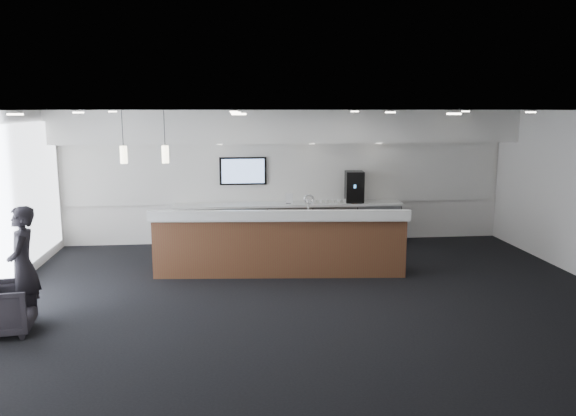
{
  "coord_description": "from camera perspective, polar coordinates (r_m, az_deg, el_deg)",
  "views": [
    {
      "loc": [
        -1.32,
        -8.62,
        3.03
      ],
      "look_at": [
        -0.26,
        1.3,
        1.25
      ],
      "focal_mm": 35.0,
      "sensor_mm": 36.0,
      "label": 1
    }
  ],
  "objects": [
    {
      "name": "pendant_right",
      "position": [
        9.62,
        -16.78,
        5.01
      ],
      "size": [
        0.12,
        0.12,
        0.3
      ],
      "primitive_type": "cylinder",
      "color": "#FFF3C6",
      "rests_on": "ceiling"
    },
    {
      "name": "back_wall",
      "position": [
        12.78,
        -0.1,
        3.21
      ],
      "size": [
        10.0,
        0.02,
        3.0
      ],
      "primitive_type": "cube",
      "color": "white",
      "rests_on": "ground"
    },
    {
      "name": "wall_tv",
      "position": [
        12.61,
        -4.59,
        3.77
      ],
      "size": [
        1.05,
        0.08,
        0.62
      ],
      "color": "black",
      "rests_on": "back_wall"
    },
    {
      "name": "service_counter",
      "position": [
        10.36,
        -0.85,
        -3.61
      ],
      "size": [
        4.69,
        1.19,
        1.49
      ],
      "rotation": [
        0.0,
        0.0,
        -0.09
      ],
      "color": "brown",
      "rests_on": "ground"
    },
    {
      "name": "cup_2",
      "position": [
        12.59,
        5.18,
        0.72
      ],
      "size": [
        0.11,
        0.11,
        0.08
      ],
      "primitive_type": "imported",
      "rotation": [
        0.0,
        0.0,
        1.29
      ],
      "color": "white",
      "rests_on": "back_credenza"
    },
    {
      "name": "alcove_panel",
      "position": [
        12.74,
        -0.09,
        3.64
      ],
      "size": [
        9.8,
        0.06,
        1.4
      ],
      "primitive_type": "cube",
      "color": "silver",
      "rests_on": "back_wall"
    },
    {
      "name": "cup_1",
      "position": [
        12.61,
        5.8,
        0.73
      ],
      "size": [
        0.12,
        0.12,
        0.08
      ],
      "primitive_type": "imported",
      "rotation": [
        0.0,
        0.0,
        0.65
      ],
      "color": "white",
      "rests_on": "back_credenza"
    },
    {
      "name": "cup_0",
      "position": [
        12.64,
        6.42,
        0.74
      ],
      "size": [
        0.09,
        0.09,
        0.08
      ],
      "primitive_type": "imported",
      "color": "white",
      "rests_on": "back_credenza"
    },
    {
      "name": "ceiling_can_lights",
      "position": [
        8.72,
        2.67,
        9.68
      ],
      "size": [
        7.0,
        5.0,
        0.02
      ],
      "primitive_type": null,
      "color": "white",
      "rests_on": "ceiling"
    },
    {
      "name": "cup_3",
      "position": [
        12.56,
        4.55,
        0.71
      ],
      "size": [
        0.11,
        0.11,
        0.08
      ],
      "primitive_type": "imported",
      "rotation": [
        0.0,
        0.0,
        1.94
      ],
      "color": "white",
      "rests_on": "back_credenza"
    },
    {
      "name": "lounge_guest",
      "position": [
        8.78,
        -25.32,
        -5.31
      ],
      "size": [
        0.48,
        0.67,
        1.69
      ],
      "primitive_type": "imported",
      "rotation": [
        0.0,
        0.0,
        -1.44
      ],
      "color": "black",
      "rests_on": "ground"
    },
    {
      "name": "cup_6",
      "position": [
        12.49,
        2.66,
        0.68
      ],
      "size": [
        0.13,
        0.13,
        0.08
      ],
      "primitive_type": "imported",
      "rotation": [
        0.0,
        0.0,
        3.87
      ],
      "color": "white",
      "rests_on": "back_credenza"
    },
    {
      "name": "armchair",
      "position": [
        8.64,
        -26.95,
        -9.12
      ],
      "size": [
        0.86,
        0.84,
        0.7
      ],
      "primitive_type": "imported",
      "rotation": [
        0.0,
        0.0,
        1.71
      ],
      "color": "black",
      "rests_on": "ground"
    },
    {
      "name": "ceiling",
      "position": [
        8.72,
        2.67,
        9.88
      ],
      "size": [
        10.0,
        8.0,
        0.02
      ],
      "primitive_type": "cube",
      "color": "black",
      "rests_on": "back_wall"
    },
    {
      "name": "ground",
      "position": [
        9.24,
        2.52,
        -9.08
      ],
      "size": [
        10.0,
        10.0,
        0.0
      ],
      "primitive_type": "plane",
      "color": "black",
      "rests_on": "ground"
    },
    {
      "name": "soffit_bulkhead",
      "position": [
        12.25,
        0.12,
        8.31
      ],
      "size": [
        10.0,
        0.9,
        0.7
      ],
      "primitive_type": "cube",
      "color": "silver",
      "rests_on": "back_wall"
    },
    {
      "name": "info_sign_right",
      "position": [
        12.68,
        7.04,
        1.05
      ],
      "size": [
        0.16,
        0.06,
        0.21
      ],
      "primitive_type": "cube",
      "rotation": [
        0.0,
        0.0,
        0.24
      ],
      "color": "silver",
      "rests_on": "back_credenza"
    },
    {
      "name": "back_credenza",
      "position": [
        12.6,
        0.07,
        -1.61
      ],
      "size": [
        5.06,
        0.66,
        0.95
      ],
      "color": "gray",
      "rests_on": "ground"
    },
    {
      "name": "cup_7",
      "position": [
        12.47,
        2.02,
        0.67
      ],
      "size": [
        0.1,
        0.1,
        0.08
      ],
      "primitive_type": "imported",
      "rotation": [
        0.0,
        0.0,
        4.52
      ],
      "color": "white",
      "rests_on": "back_credenza"
    },
    {
      "name": "info_sign_left",
      "position": [
        12.43,
        0.13,
        0.98
      ],
      "size": [
        0.16,
        0.07,
        0.23
      ],
      "primitive_type": "cube",
      "rotation": [
        0.0,
        0.0,
        -0.29
      ],
      "color": "silver",
      "rests_on": "back_credenza"
    },
    {
      "name": "cup_4",
      "position": [
        12.54,
        3.92,
        0.7
      ],
      "size": [
        0.12,
        0.12,
        0.08
      ],
      "primitive_type": "imported",
      "rotation": [
        0.0,
        0.0,
        2.58
      ],
      "color": "white",
      "rests_on": "back_credenza"
    },
    {
      "name": "cup_5",
      "position": [
        12.51,
        3.29,
        0.69
      ],
      "size": [
        0.1,
        0.1,
        0.08
      ],
      "primitive_type": "imported",
      "rotation": [
        0.0,
        0.0,
        3.23
      ],
      "color": "white",
      "rests_on": "back_credenza"
    },
    {
      "name": "pendant_left",
      "position": [
        9.52,
        -12.62,
        5.14
      ],
      "size": [
        0.12,
        0.12,
        0.3
      ],
      "primitive_type": "cylinder",
      "color": "#FFF3C6",
      "rests_on": "ceiling"
    },
    {
      "name": "coffee_machine",
      "position": [
        12.7,
        6.75,
        2.16
      ],
      "size": [
        0.43,
        0.54,
        0.69
      ],
      "rotation": [
        0.0,
        0.0,
        -0.09
      ],
      "color": "black",
      "rests_on": "back_credenza"
    }
  ]
}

